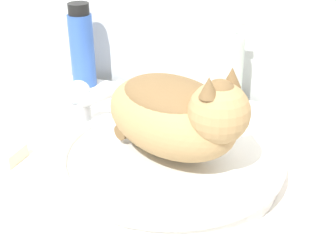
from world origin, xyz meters
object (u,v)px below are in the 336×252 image
Objects in this scene: faucet at (85,102)px; shampoo_bottle_tall at (82,47)px; cat at (177,112)px; soap_pump_bottle at (228,71)px; soap_bar at (2,153)px.

shampoo_bottle_tall is at bearing 141.72° from faucet.
faucet is at bearing -176.71° from cat.
soap_bar is (-0.32, -0.36, -0.07)m from soap_pump_bottle.
cat is 0.33m from soap_bar.
shampoo_bottle_tall reaches higher than soap_bar.
faucet is 2.06× the size of soap_bar.
cat reaches higher than shampoo_bottle_tall.
soap_pump_bottle is (0.36, -0.00, -0.01)m from shampoo_bottle_tall.
shampoo_bottle_tall is 2.77× the size of soap_bar.
shampoo_bottle_tall is (-0.34, 0.31, -0.02)m from cat.
shampoo_bottle_tall is 1.02× the size of soap_pump_bottle.
shampoo_bottle_tall is at bearing 180.00° from soap_pump_bottle.
faucet reaches higher than soap_bar.
faucet is 0.32m from soap_pump_bottle.
soap_pump_bottle reaches higher than faucet.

